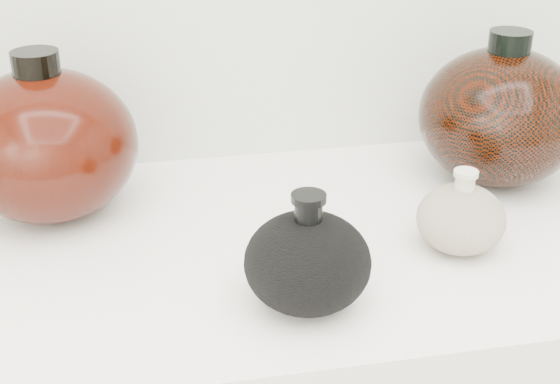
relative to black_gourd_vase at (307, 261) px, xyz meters
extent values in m
cube|color=silver|center=(0.03, 0.14, -0.07)|extent=(1.20, 0.50, 0.03)
ellipsoid|color=black|center=(0.00, 0.00, 0.00)|extent=(0.16, 0.16, 0.10)
cylinder|color=black|center=(0.00, 0.00, 0.06)|extent=(0.03, 0.03, 0.03)
cylinder|color=black|center=(0.00, 0.00, 0.07)|extent=(0.04, 0.04, 0.01)
ellipsoid|color=beige|center=(0.20, 0.08, -0.01)|extent=(0.11, 0.11, 0.08)
cylinder|color=beige|center=(0.20, 0.08, 0.03)|extent=(0.02, 0.02, 0.02)
cylinder|color=beige|center=(0.20, 0.08, 0.05)|extent=(0.03, 0.03, 0.01)
ellipsoid|color=black|center=(-0.26, 0.26, 0.04)|extent=(0.28, 0.28, 0.19)
cylinder|color=black|center=(-0.26, 0.26, 0.14)|extent=(0.07, 0.07, 0.03)
ellipsoid|color=black|center=(0.32, 0.25, 0.04)|extent=(0.23, 0.23, 0.18)
cylinder|color=black|center=(0.32, 0.25, 0.14)|extent=(0.06, 0.06, 0.03)
camera|label=1|loc=(-0.16, -0.65, 0.41)|focal=50.00mm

